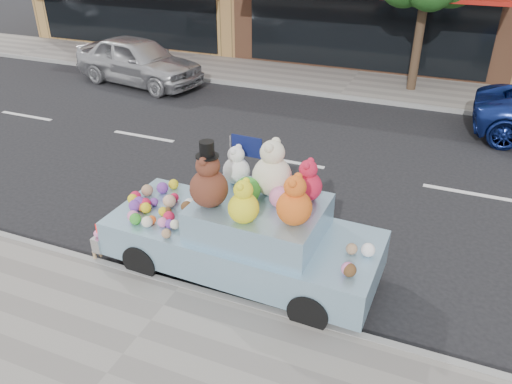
% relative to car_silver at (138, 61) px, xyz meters
% --- Properties ---
extents(ground, '(120.00, 120.00, 0.00)m').
position_rel_car_silver_xyz_m(ground, '(6.74, -3.97, -0.79)').
color(ground, black).
rests_on(ground, ground).
extents(near_sidewalk, '(60.00, 3.00, 0.12)m').
position_rel_car_silver_xyz_m(near_sidewalk, '(6.74, -10.47, -0.73)').
color(near_sidewalk, gray).
rests_on(near_sidewalk, ground).
extents(far_sidewalk, '(60.00, 3.00, 0.12)m').
position_rel_car_silver_xyz_m(far_sidewalk, '(6.74, 2.53, -0.73)').
color(far_sidewalk, gray).
rests_on(far_sidewalk, ground).
extents(near_kerb, '(60.00, 0.12, 0.13)m').
position_rel_car_silver_xyz_m(near_kerb, '(6.74, -8.97, -0.73)').
color(near_kerb, gray).
rests_on(near_kerb, ground).
extents(far_kerb, '(60.00, 0.12, 0.13)m').
position_rel_car_silver_xyz_m(far_kerb, '(6.74, 1.03, -0.73)').
color(far_kerb, gray).
rests_on(far_kerb, ground).
extents(car_silver, '(4.89, 2.64, 1.58)m').
position_rel_car_silver_xyz_m(car_silver, '(0.00, 0.00, 0.00)').
color(car_silver, '#B7B8BC').
rests_on(car_silver, ground).
extents(art_car, '(4.54, 1.89, 2.37)m').
position_rel_car_silver_xyz_m(art_car, '(7.45, -8.15, 0.03)').
color(art_car, black).
rests_on(art_car, ground).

